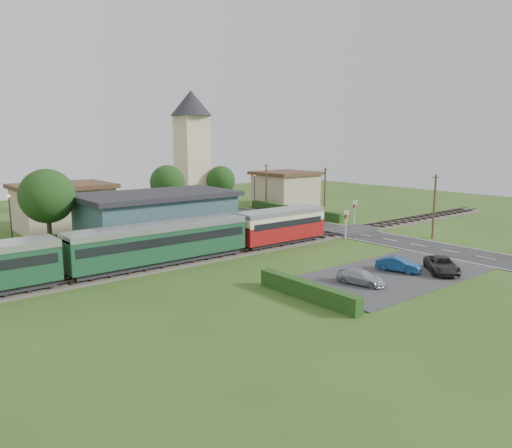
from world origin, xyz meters
TOP-DOWN VIEW (x-y plane):
  - ground at (0.00, 0.00)m, footprint 120.00×120.00m
  - railway_track at (0.00, 2.00)m, footprint 76.00×3.20m
  - road at (10.00, 0.00)m, footprint 6.00×70.00m
  - car_park at (-1.50, -12.00)m, footprint 17.00×9.00m
  - crossing_deck at (10.00, 2.00)m, footprint 6.20×3.40m
  - platform at (-10.00, 5.20)m, footprint 30.00×3.00m
  - equipment_hut at (-18.00, 5.20)m, footprint 2.30×2.30m
  - station_building at (-10.00, 10.99)m, footprint 16.00×9.00m
  - train at (-17.75, 2.00)m, footprint 43.20×2.90m
  - church_tower at (5.00, 28.00)m, footprint 6.00×6.00m
  - house_west at (-15.00, 25.00)m, footprint 10.80×8.80m
  - house_east at (20.00, 24.00)m, footprint 8.80×8.80m
  - hedge_carpark at (-11.00, -12.00)m, footprint 0.80×9.00m
  - hedge_roadside at (14.20, 16.00)m, footprint 0.80×18.00m
  - hedge_station at (-10.00, 15.50)m, footprint 22.00×0.80m
  - tree_a at (-20.00, 14.00)m, footprint 5.20×5.20m
  - tree_b at (-2.00, 23.00)m, footprint 4.60×4.60m
  - tree_c at (8.00, 25.00)m, footprint 4.20×4.20m
  - utility_pole_b at (14.20, -6.00)m, footprint 1.40×0.22m
  - utility_pole_c at (14.20, 10.00)m, footprint 1.40×0.22m
  - utility_pole_d at (14.20, 22.00)m, footprint 1.40×0.22m
  - crossing_signal_near at (6.40, -0.41)m, footprint 0.84×0.28m
  - crossing_signal_far at (13.60, 4.39)m, footprint 0.84×0.28m
  - streetlamp_west at (-22.00, 20.00)m, footprint 0.30×0.30m
  - streetlamp_east at (16.00, 27.00)m, footprint 0.30×0.30m
  - car_on_road at (10.37, 11.50)m, footprint 3.84×2.13m
  - car_park_blue at (-0.33, -11.82)m, footprint 2.28×3.77m
  - car_park_silver at (-5.58, -12.21)m, footprint 2.33×3.98m
  - car_park_dark at (2.13, -14.24)m, footprint 4.69×4.70m
  - pedestrian_near at (-1.30, 4.97)m, footprint 0.84×0.71m
  - pedestrian_far at (-16.68, 4.73)m, footprint 0.79×0.93m

SIDE VIEW (x-z plane):
  - ground at x=0.00m, z-range 0.00..0.00m
  - road at x=10.00m, z-range 0.00..0.05m
  - car_park at x=-1.50m, z-range 0.00..0.08m
  - railway_track at x=0.00m, z-range -0.13..0.36m
  - crossing_deck at x=10.00m, z-range 0.00..0.45m
  - platform at x=-10.00m, z-range 0.00..0.45m
  - hedge_carpark at x=-11.00m, z-range 0.00..1.20m
  - hedge_roadside at x=14.20m, z-range 0.00..1.20m
  - car_park_silver at x=-5.58m, z-range 0.08..1.16m
  - hedge_station at x=-10.00m, z-range 0.00..1.30m
  - car_park_blue at x=-0.33m, z-range 0.08..1.25m
  - car_on_road at x=10.37m, z-range 0.05..1.29m
  - car_park_dark at x=2.13m, z-range 0.08..1.34m
  - pedestrian_far at x=-16.68m, z-range 0.45..2.13m
  - pedestrian_near at x=-1.30m, z-range 0.45..2.41m
  - equipment_hut at x=-18.00m, z-range 0.47..3.02m
  - crossing_signal_near at x=6.40m, z-range 0.50..3.78m
  - crossing_signal_far at x=13.60m, z-range 0.50..3.78m
  - train at x=-17.75m, z-range 0.48..3.88m
  - station_building at x=-10.00m, z-range 0.04..5.34m
  - house_west at x=-15.00m, z-range 0.04..5.54m
  - house_east at x=20.00m, z-range 0.05..5.55m
  - streetlamp_west at x=-22.00m, z-range 0.46..5.62m
  - streetlamp_east at x=16.00m, z-range 0.46..5.62m
  - utility_pole_b at x=14.20m, z-range 0.13..7.13m
  - utility_pole_c at x=14.20m, z-range 0.13..7.13m
  - utility_pole_d at x=14.20m, z-range 0.13..7.13m
  - tree_c at x=8.00m, z-range 1.26..8.04m
  - tree_b at x=-2.00m, z-range 1.35..8.69m
  - tree_a at x=-20.00m, z-range 1.38..9.38m
  - church_tower at x=5.00m, z-range 1.43..19.03m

